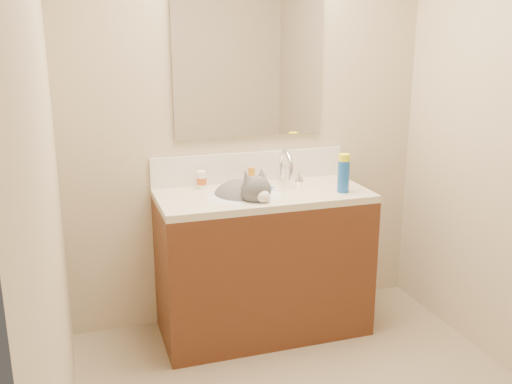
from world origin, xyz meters
TOP-DOWN VIEW (x-y plane):
  - room_shell at (0.00, 0.00)m, footprint 2.24×2.54m
  - vanity_cabinet at (0.00, 0.97)m, footprint 1.20×0.55m
  - counter_slab at (0.00, 0.97)m, footprint 1.20×0.55m
  - basin at (-0.12, 0.94)m, footprint 0.45×0.36m
  - faucet at (0.18, 1.11)m, footprint 0.28×0.20m
  - cat at (-0.12, 0.96)m, footprint 0.42×0.47m
  - backsplash at (0.00, 1.24)m, footprint 1.20×0.02m
  - mirror at (0.00, 1.24)m, footprint 0.90×0.02m
  - pill_bottle at (-0.31, 1.17)m, footprint 0.07×0.07m
  - pill_label at (-0.31, 1.17)m, footprint 0.08×0.08m
  - silver_jar at (-0.00, 1.16)m, footprint 0.05×0.05m
  - amber_bottle at (-0.01, 1.17)m, footprint 0.05×0.05m
  - toothbrush at (0.07, 1.02)m, footprint 0.05×0.13m
  - toothbrush_head at (0.07, 1.02)m, footprint 0.03×0.04m
  - spray_can at (0.43, 0.84)m, footprint 0.07×0.07m
  - spray_cap at (0.43, 0.84)m, footprint 0.07×0.07m

SIDE VIEW (x-z plane):
  - vanity_cabinet at x=0.00m, z-range 0.00..0.82m
  - basin at x=-0.12m, z-range 0.72..0.86m
  - cat at x=-0.12m, z-range 0.67..1.01m
  - counter_slab at x=0.00m, z-range 0.82..0.86m
  - toothbrush at x=0.07m, z-range 0.86..0.87m
  - toothbrush_head at x=0.07m, z-range 0.86..0.88m
  - silver_jar at x=0.00m, z-range 0.86..0.91m
  - pill_label at x=-0.31m, z-range 0.89..0.92m
  - pill_bottle at x=-0.31m, z-range 0.86..0.96m
  - amber_bottle at x=-0.01m, z-range 0.86..0.96m
  - faucet at x=0.18m, z-range 0.84..1.05m
  - backsplash at x=0.00m, z-range 0.86..1.04m
  - spray_can at x=0.43m, z-range 0.86..1.04m
  - spray_cap at x=0.43m, z-range 1.04..1.08m
  - room_shell at x=0.00m, z-range 0.23..2.75m
  - mirror at x=0.00m, z-range 1.14..1.94m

